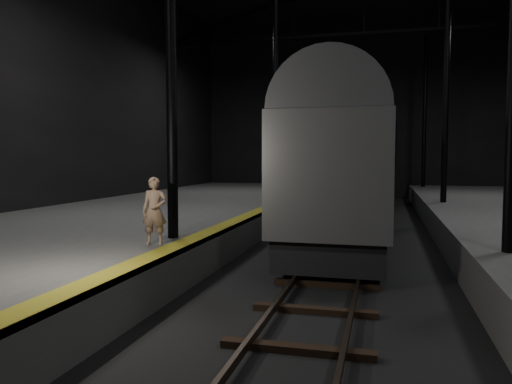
% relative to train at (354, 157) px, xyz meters
% --- Properties ---
extents(ground, '(44.00, 44.00, 0.00)m').
position_rel_train_xyz_m(ground, '(0.00, -5.79, -3.01)').
color(ground, black).
rests_on(ground, ground).
extents(platform_left, '(9.00, 43.80, 1.00)m').
position_rel_train_xyz_m(platform_left, '(-7.50, -5.79, -2.51)').
color(platform_left, '#4D4D4B').
rests_on(platform_left, ground).
extents(tactile_strip, '(0.50, 43.80, 0.01)m').
position_rel_train_xyz_m(tactile_strip, '(-3.25, -5.79, -2.00)').
color(tactile_strip, olive).
rests_on(tactile_strip, platform_left).
extents(track, '(2.40, 43.00, 0.24)m').
position_rel_train_xyz_m(track, '(0.00, -5.79, -2.94)').
color(track, '#3F3328').
rests_on(track, ground).
extents(train, '(3.02, 20.17, 5.39)m').
position_rel_train_xyz_m(train, '(0.00, 0.00, 0.00)').
color(train, '#9DA0A5').
rests_on(train, ground).
extents(woman, '(0.63, 0.49, 1.55)m').
position_rel_train_xyz_m(woman, '(-3.80, -10.81, -1.23)').
color(woman, tan).
rests_on(woman, platform_left).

